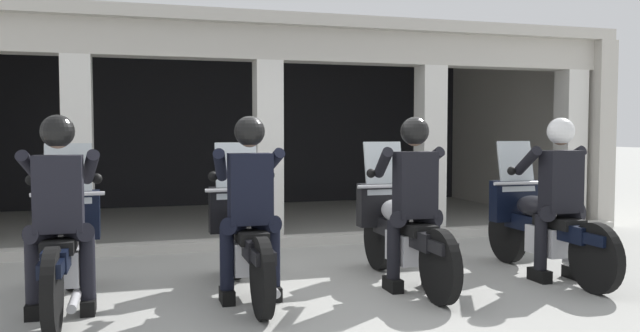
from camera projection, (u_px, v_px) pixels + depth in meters
ground_plane at (262, 235)px, 8.85m from camera, size 80.00×80.00×0.00m
station_building at (239, 103)px, 10.67m from camera, size 10.56×4.89×2.98m
kerb_strip at (276, 242)px, 7.96m from camera, size 10.06×0.24×0.12m
motorcycle_far_left at (64, 246)px, 5.24m from camera, size 0.62×2.04×1.35m
police_officer_far_left at (59, 197)px, 4.94m from camera, size 0.63×0.61×1.58m
motorcycle_center_left at (245, 238)px, 5.65m from camera, size 0.62×2.04×1.35m
police_officer_center_left at (250, 192)px, 5.36m from camera, size 0.63×0.61×1.58m
motorcycle_center_right at (401, 231)px, 6.05m from camera, size 0.62×2.04×1.35m
police_officer_center_right at (414, 188)px, 5.76m from camera, size 0.63×0.61×1.58m
motorcycle_far_right at (540, 225)px, 6.42m from camera, size 0.62×2.04×1.35m
police_officer_far_right at (559, 184)px, 6.12m from camera, size 0.63×0.61×1.58m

